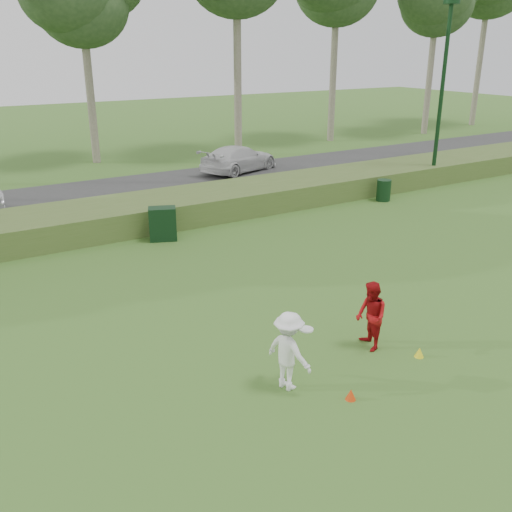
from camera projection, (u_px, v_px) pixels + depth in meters
ground at (360, 377)px, 11.37m from camera, size 120.00×120.00×0.00m
reed_strip at (143, 213)px, 20.82m from camera, size 80.00×3.00×0.90m
park_road at (102, 195)px, 24.97m from camera, size 80.00×6.00×0.06m
lamp_post at (445, 59)px, 25.03m from camera, size 0.70×0.70×8.18m
player_white at (289, 351)px, 10.76m from camera, size 0.95×1.13×1.58m
player_red at (371, 316)px, 12.19m from camera, size 0.76×0.88×1.53m
cone_orange at (351, 394)px, 10.60m from camera, size 0.20×0.20×0.22m
cone_yellow at (419, 352)px, 12.05m from camera, size 0.20×0.20×0.22m
utility_cabinet at (163, 224)px, 19.13m from camera, size 1.05×0.86×1.13m
trash_bin at (384, 190)px, 24.01m from camera, size 0.78×0.78×0.89m
car_right at (239, 159)px, 29.15m from camera, size 4.92×3.27×1.33m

